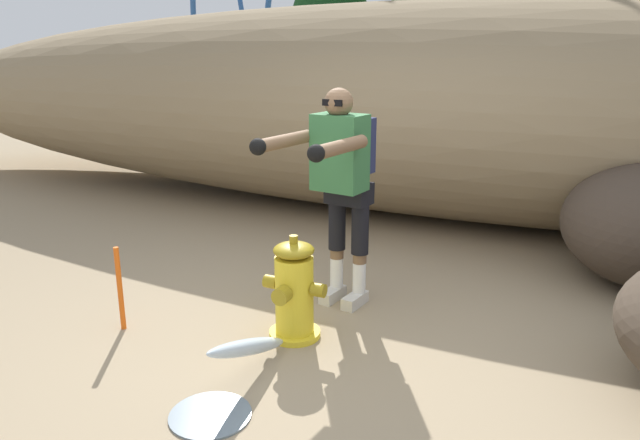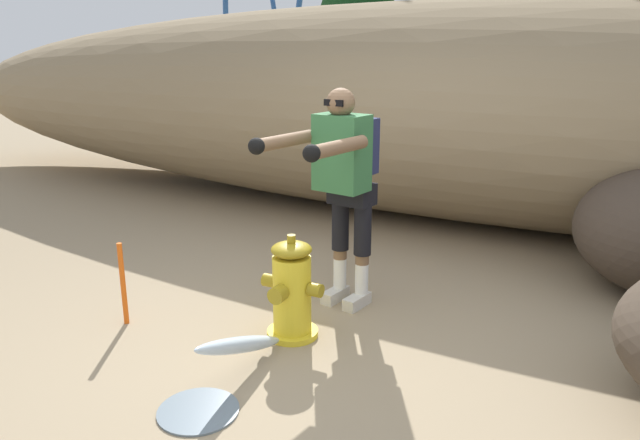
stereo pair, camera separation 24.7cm
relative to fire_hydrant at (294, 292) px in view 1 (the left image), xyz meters
name	(u,v)px [view 1 (the left image)]	position (x,y,z in m)	size (l,w,h in m)	color
ground_plane	(311,352)	(0.18, -0.12, -0.35)	(56.00, 56.00, 0.04)	#998466
dirt_embankment	(448,110)	(0.18, 3.56, 0.87)	(16.64, 3.20, 2.39)	#897556
fire_hydrant	(294,292)	(0.00, 0.00, 0.00)	(0.44, 0.39, 0.72)	yellow
hydrant_water_jet	(242,360)	(0.00, -0.68, -0.16)	(0.44, 1.07, 0.42)	silver
utility_worker	(341,173)	(0.09, 0.59, 0.70)	(0.62, 1.02, 1.63)	beige
survey_stake	(120,289)	(-1.14, -0.39, -0.03)	(0.04, 0.04, 0.60)	#E55914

